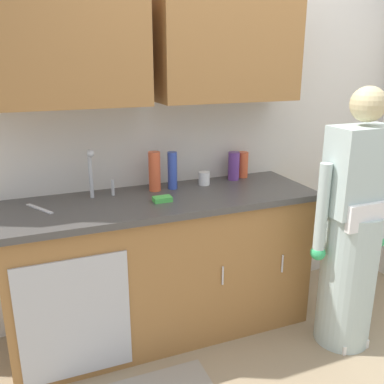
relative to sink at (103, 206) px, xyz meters
The scene contains 13 objects.
ground_plane 1.48m from the sink, 37.91° to the right, with size 9.00×9.00×0.00m, color #998466.
kitchen_wall_with_uppers 0.99m from the sink, 20.50° to the left, with size 4.80×0.44×2.70m.
counter_cabinet 0.59m from the sink, ahead, with size 1.90×0.62×0.90m.
countertop 0.36m from the sink, ahead, with size 1.96×0.66×0.04m, color #474442.
sink is the anchor object (origin of this frame).
person_at_sink 1.52m from the sink, 21.62° to the right, with size 0.55×0.34×1.62m.
bottle_water_short 0.52m from the sink, 16.10° to the left, with size 0.06×0.06×0.25m, color #334CB2.
bottle_soap 0.98m from the sink, 10.96° to the left, with size 0.08×0.08×0.20m, color #66388C.
bottle_cleaner_spray 0.42m from the sink, 21.35° to the left, with size 0.08×0.08×0.26m, color #E05933.
bottle_dish_liquid 1.08m from the sink, 11.86° to the left, with size 0.08×0.08×0.18m, color #E05933.
cup_by_sink 0.73m from the sink, 11.56° to the left, with size 0.08×0.08×0.09m, color white.
knife_on_counter 0.36m from the sink, behind, with size 0.24×0.02×0.01m, color silver.
sponge 0.35m from the sink, 14.65° to the right, with size 0.11×0.07×0.03m, color #4CBF4C.
Camera 1 is at (-1.31, -1.71, 1.76)m, focal length 40.01 mm.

